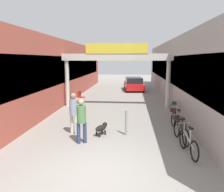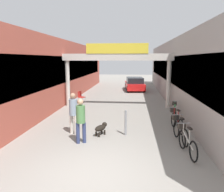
# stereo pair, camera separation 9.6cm
# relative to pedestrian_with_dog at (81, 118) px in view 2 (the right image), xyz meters

# --- Properties ---
(ground_plane) EXTENTS (80.00, 80.00, 0.00)m
(ground_plane) POSITION_rel_pedestrian_with_dog_xyz_m (0.87, -2.14, -0.98)
(ground_plane) COLOR gray
(storefront_left) EXTENTS (3.00, 26.00, 4.47)m
(storefront_left) POSITION_rel_pedestrian_with_dog_xyz_m (-4.23, 8.86, 1.26)
(storefront_left) COLOR #B25142
(storefront_left) RESTS_ON ground_plane
(storefront_right) EXTENTS (3.00, 26.00, 4.47)m
(storefront_right) POSITION_rel_pedestrian_with_dog_xyz_m (5.96, 8.86, 1.26)
(storefront_right) COLOR #9E9993
(storefront_right) RESTS_ON ground_plane
(arcade_sign_gateway) EXTENTS (7.40, 0.47, 4.15)m
(arcade_sign_gateway) POSITION_rel_pedestrian_with_dog_xyz_m (0.87, 6.54, 1.98)
(arcade_sign_gateway) COLOR beige
(arcade_sign_gateway) RESTS_ON ground_plane
(pedestrian_with_dog) EXTENTS (0.45, 0.45, 1.71)m
(pedestrian_with_dog) POSITION_rel_pedestrian_with_dog_xyz_m (0.00, 0.00, 0.00)
(pedestrian_with_dog) COLOR navy
(pedestrian_with_dog) RESTS_ON ground_plane
(pedestrian_companion) EXTENTS (0.46, 0.46, 1.77)m
(pedestrian_companion) POSITION_rel_pedestrian_with_dog_xyz_m (-0.56, 0.98, 0.04)
(pedestrian_companion) COLOR silver
(pedestrian_companion) RESTS_ON ground_plane
(dog_on_leash) EXTENTS (0.56, 0.71, 0.51)m
(dog_on_leash) POSITION_rel_pedestrian_with_dog_xyz_m (0.63, 0.93, -0.66)
(dog_on_leash) COLOR black
(dog_on_leash) RESTS_ON ground_plane
(bicycle_silver_nearest) EXTENTS (0.46, 1.68, 0.98)m
(bicycle_silver_nearest) POSITION_rel_pedestrian_with_dog_xyz_m (3.76, -0.56, -0.54)
(bicycle_silver_nearest) COLOR black
(bicycle_silver_nearest) RESTS_ON ground_plane
(bicycle_black_second) EXTENTS (0.46, 1.68, 0.98)m
(bicycle_black_second) POSITION_rel_pedestrian_with_dog_xyz_m (3.77, 0.61, -0.54)
(bicycle_black_second) COLOR black
(bicycle_black_second) RESTS_ON ground_plane
(bicycle_red_third) EXTENTS (0.46, 1.68, 0.98)m
(bicycle_red_third) POSITION_rel_pedestrian_with_dog_xyz_m (3.89, 1.96, -0.54)
(bicycle_red_third) COLOR black
(bicycle_red_third) RESTS_ON ground_plane
(bicycle_green_farthest) EXTENTS (0.46, 1.68, 0.98)m
(bicycle_green_farthest) POSITION_rel_pedestrian_with_dog_xyz_m (4.11, 3.57, -0.54)
(bicycle_green_farthest) COLOR black
(bicycle_green_farthest) RESTS_ON ground_plane
(bollard_post_metal) EXTENTS (0.10, 0.10, 1.09)m
(bollard_post_metal) POSITION_rel_pedestrian_with_dog_xyz_m (1.65, 1.06, -0.43)
(bollard_post_metal) COLOR gray
(bollard_post_metal) RESTS_ON ground_plane
(cafe_chair_red_nearer) EXTENTS (0.52, 0.52, 0.89)m
(cafe_chair_red_nearer) POSITION_rel_pedestrian_with_dog_xyz_m (-1.80, 7.38, -0.44)
(cafe_chair_red_nearer) COLOR gray
(cafe_chair_red_nearer) RESTS_ON ground_plane
(parked_car_red) EXTENTS (2.13, 4.15, 1.33)m
(parked_car_red) POSITION_rel_pedestrian_with_dog_xyz_m (2.06, 14.62, -0.34)
(parked_car_red) COLOR red
(parked_car_red) RESTS_ON ground_plane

